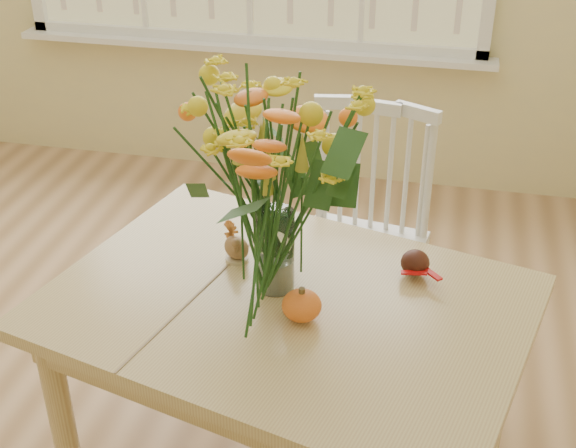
# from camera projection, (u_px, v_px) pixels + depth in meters

# --- Properties ---
(dining_table) EXTENTS (1.41, 1.16, 0.66)m
(dining_table) POSITION_uv_depth(u_px,v_px,m) (286.00, 327.00, 2.08)
(dining_table) COLOR tan
(dining_table) RESTS_ON floor
(windsor_chair) EXTENTS (0.47, 0.46, 0.91)m
(windsor_chair) POSITION_uv_depth(u_px,v_px,m) (364.00, 225.00, 2.66)
(windsor_chair) COLOR white
(windsor_chair) RESTS_ON floor
(flower_vase) EXTENTS (0.48, 0.48, 0.57)m
(flower_vase) POSITION_uv_depth(u_px,v_px,m) (274.00, 172.00, 1.91)
(flower_vase) COLOR white
(flower_vase) RESTS_ON dining_table
(pumpkin) EXTENTS (0.10, 0.10, 0.08)m
(pumpkin) POSITION_uv_depth(u_px,v_px,m) (302.00, 307.00, 1.94)
(pumpkin) COLOR orange
(pumpkin) RESTS_ON dining_table
(turkey_figurine) EXTENTS (0.10, 0.10, 0.10)m
(turkey_figurine) POSITION_uv_depth(u_px,v_px,m) (237.00, 248.00, 2.18)
(turkey_figurine) COLOR #CCB78C
(turkey_figurine) RESTS_ON dining_table
(dark_gourd) EXTENTS (0.13, 0.11, 0.07)m
(dark_gourd) POSITION_uv_depth(u_px,v_px,m) (415.00, 264.00, 2.11)
(dark_gourd) COLOR #38160F
(dark_gourd) RESTS_ON dining_table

